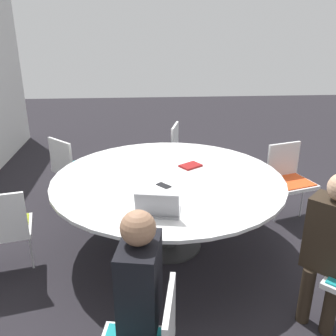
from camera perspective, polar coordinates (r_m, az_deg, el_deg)
The scene contains 12 objects.
ground_plane at distance 3.96m, azimuth 0.00°, elevation -11.61°, with size 16.00×16.00×0.00m, color black.
conference_table at distance 3.65m, azimuth 0.00°, elevation -2.98°, with size 2.23×2.23×0.76m.
chair_2 at distance 4.47m, azimuth 17.93°, elevation -1.07°, with size 0.53×0.54×0.87m.
chair_3 at distance 5.08m, azimuth 2.46°, elevation 2.71°, with size 0.53×0.52×0.87m.
chair_4 at distance 4.70m, azimuth -14.57°, elevation 0.42°, with size 0.61×0.61×0.87m.
chair_5 at distance 3.55m, azimuth -23.76°, elevation -8.00°, with size 0.51×0.52×0.87m.
person_0 at distance 2.29m, azimuth -4.68°, elevation -17.82°, with size 0.39×0.30×1.22m.
person_1 at distance 2.94m, azimuth 23.75°, elevation -10.04°, with size 0.41×0.41×1.22m.
laptop at distance 2.91m, azimuth -1.55°, elevation -6.27°, with size 0.30×0.37×0.21m.
spiral_notebook at distance 3.88m, azimuth 3.45°, elevation 0.35°, with size 0.24×0.26×0.02m.
cell_phone at distance 3.43m, azimuth -0.67°, elevation -2.68°, with size 0.15×0.14×0.01m.
handbag at distance 5.34m, azimuth -5.44°, elevation -0.83°, with size 0.36×0.16×0.28m.
Camera 1 is at (-3.31, 0.23, 2.17)m, focal length 40.00 mm.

